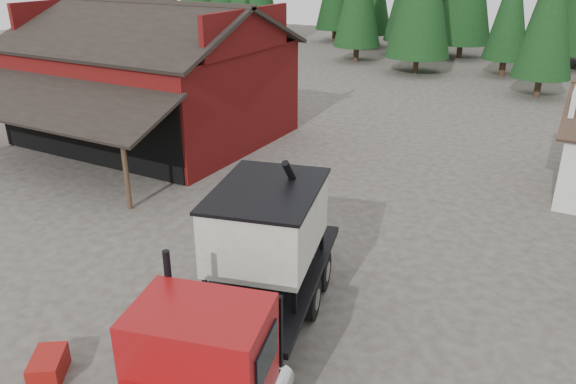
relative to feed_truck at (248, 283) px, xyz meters
The scene contains 6 objects.
ground 4.91m from the feed_truck, 138.04° to the left, with size 120.00×120.00×0.00m, color #433C35.
red_barn 19.25m from the feed_truck, 138.01° to the left, with size 12.80×13.63×7.18m.
conifer_backdrop 45.14m from the feed_truck, 94.20° to the left, with size 76.00×16.00×16.00m, color black, non-canonical shape.
near_pine_b 33.30m from the feed_truck, 85.32° to the left, with size 3.96×3.96×10.40m.
feed_truck is the anchor object (origin of this frame).
equip_box 5.12m from the feed_truck, 140.84° to the right, with size 0.70×1.10×0.60m, color maroon.
Camera 1 is at (9.72, -12.48, 9.34)m, focal length 35.00 mm.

